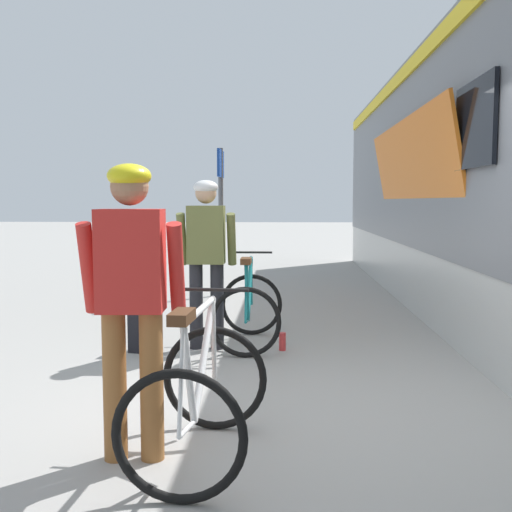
% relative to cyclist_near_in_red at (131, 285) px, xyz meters
% --- Properties ---
extents(ground_plane, '(80.00, 80.00, 0.00)m').
position_rel_cyclist_near_in_red_xyz_m(ground_plane, '(1.33, 0.80, -1.05)').
color(ground_plane, '#A09E99').
extents(cyclist_near_in_red, '(0.62, 0.33, 1.76)m').
position_rel_cyclist_near_in_red_xyz_m(cyclist_near_in_red, '(0.00, 0.00, 0.00)').
color(cyclist_near_in_red, '#935B2D').
rests_on(cyclist_near_in_red, ground).
extents(cyclist_far_in_olive, '(0.61, 0.31, 1.76)m').
position_rel_cyclist_near_in_red_xyz_m(cyclist_far_in_olive, '(0.09, 2.73, 0.00)').
color(cyclist_far_in_olive, '#232328').
rests_on(cyclist_far_in_olive, ground).
extents(bicycle_near_white, '(0.78, 1.11, 0.99)m').
position_rel_cyclist_near_in_red_xyz_m(bicycle_near_white, '(0.40, -0.03, -0.65)').
color(bicycle_near_white, black).
rests_on(bicycle_near_white, ground).
extents(bicycle_far_teal, '(0.71, 1.08, 0.99)m').
position_rel_cyclist_near_in_red_xyz_m(bicycle_far_teal, '(0.52, 2.87, -0.65)').
color(bicycle_far_teal, black).
rests_on(bicycle_far_teal, ground).
extents(backpack_on_platform, '(0.31, 0.24, 0.40)m').
position_rel_cyclist_near_in_red_xyz_m(backpack_on_platform, '(-0.54, 2.55, -0.85)').
color(backpack_on_platform, black).
rests_on(backpack_on_platform, ground).
extents(water_bottle_near_the_bikes, '(0.07, 0.07, 0.19)m').
position_rel_cyclist_near_in_red_xyz_m(water_bottle_near_the_bikes, '(0.88, 2.68, -0.96)').
color(water_bottle_near_the_bikes, red).
rests_on(water_bottle_near_the_bikes, ground).
extents(platform_sign_post, '(0.08, 0.70, 2.40)m').
position_rel_cyclist_near_in_red_xyz_m(platform_sign_post, '(-0.13, 6.31, 0.57)').
color(platform_sign_post, '#595B60').
rests_on(platform_sign_post, ground).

